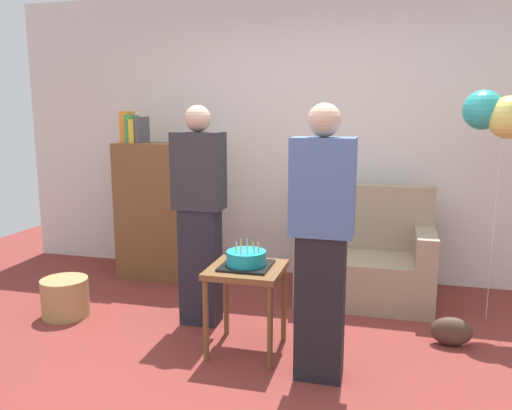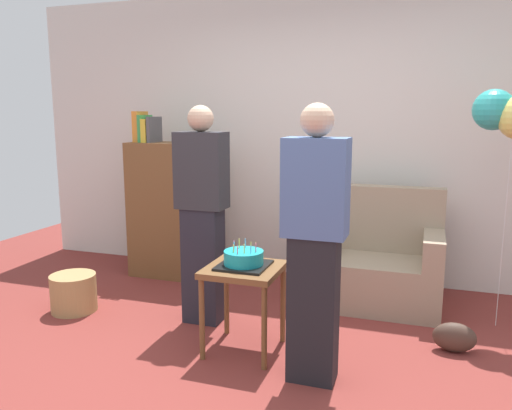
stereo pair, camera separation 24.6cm
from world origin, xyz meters
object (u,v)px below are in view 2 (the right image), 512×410
object	(u,v)px
bookshelf	(171,208)
person_blowing_candles	(202,214)
birthday_cake	(244,259)
balloon_bunch	(508,114)
couch	(373,263)
side_table	(244,279)
handbag	(454,337)
person_holding_cake	(315,244)
wicker_basket	(74,293)

from	to	relation	value
bookshelf	person_blowing_candles	size ratio (longest dim) A/B	0.98
birthday_cake	person_blowing_candles	size ratio (longest dim) A/B	0.20
person_blowing_candles	balloon_bunch	distance (m)	2.31
couch	balloon_bunch	bearing A→B (deg)	-10.83
side_table	handbag	distance (m)	1.46
person_blowing_candles	person_holding_cake	size ratio (longest dim) A/B	1.00
bookshelf	wicker_basket	size ratio (longest dim) A/B	4.42
balloon_bunch	person_blowing_candles	bearing A→B (deg)	-162.66
person_holding_cake	person_blowing_candles	bearing A→B (deg)	-27.86
person_holding_cake	balloon_bunch	bearing A→B (deg)	-128.37
person_holding_cake	handbag	size ratio (longest dim) A/B	5.82
side_table	person_holding_cake	bearing A→B (deg)	-23.15
person_holding_cake	balloon_bunch	xyz separation A→B (m)	(1.11, 1.24, 0.73)
birthday_cake	handbag	world-z (taller)	birthday_cake
person_blowing_candles	person_holding_cake	xyz separation A→B (m)	(0.98, -0.59, 0.00)
balloon_bunch	wicker_basket	bearing A→B (deg)	-165.60
bookshelf	person_holding_cake	distance (m)	2.31
birthday_cake	handbag	xyz separation A→B (m)	(1.34, 0.43, -0.53)
person_holding_cake	wicker_basket	bearing A→B (deg)	-8.55
person_blowing_candles	handbag	bearing A→B (deg)	22.42
side_table	wicker_basket	distance (m)	1.59
couch	bookshelf	size ratio (longest dim) A/B	0.69
birthday_cake	person_blowing_candles	bearing A→B (deg)	141.20
birthday_cake	couch	bearing A→B (deg)	59.16
person_blowing_candles	wicker_basket	distance (m)	1.28
side_table	person_blowing_candles	bearing A→B (deg)	141.20
wicker_basket	handbag	distance (m)	2.88
bookshelf	birthday_cake	size ratio (longest dim) A/B	4.97
couch	birthday_cake	world-z (taller)	couch
wicker_basket	handbag	size ratio (longest dim) A/B	1.29
couch	bookshelf	world-z (taller)	bookshelf
couch	balloon_bunch	size ratio (longest dim) A/B	0.63
wicker_basket	handbag	bearing A→B (deg)	4.30
couch	balloon_bunch	distance (m)	1.54
birthday_cake	person_holding_cake	world-z (taller)	person_holding_cake
person_blowing_candles	handbag	distance (m)	1.94
bookshelf	person_holding_cake	world-z (taller)	person_holding_cake
bookshelf	person_blowing_candles	bearing A→B (deg)	-50.58
side_table	balloon_bunch	xyz separation A→B (m)	(1.62, 1.02, 1.07)
handbag	balloon_bunch	size ratio (longest dim) A/B	0.16
birthday_cake	balloon_bunch	xyz separation A→B (m)	(1.62, 1.02, 0.93)
person_blowing_candles	wicker_basket	world-z (taller)	person_blowing_candles
birthday_cake	balloon_bunch	world-z (taller)	balloon_bunch
couch	balloon_bunch	world-z (taller)	balloon_bunch
person_holding_cake	handbag	bearing A→B (deg)	-138.42
birthday_cake	wicker_basket	world-z (taller)	birthday_cake
couch	person_holding_cake	distance (m)	1.51
side_table	balloon_bunch	distance (m)	2.20
handbag	couch	bearing A→B (deg)	129.02
person_holding_cake	couch	bearing A→B (deg)	-94.64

